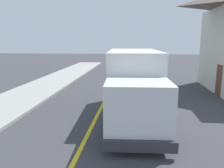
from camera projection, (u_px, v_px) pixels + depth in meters
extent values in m
cube|color=gold|center=(100.00, 109.00, 11.77)|extent=(0.16, 56.00, 0.01)
cube|color=silver|center=(133.00, 76.00, 10.97)|extent=(2.65, 5.12, 2.60)
cube|color=silver|center=(138.00, 105.00, 7.64)|extent=(2.38, 2.11, 1.70)
cube|color=#1E2D3D|center=(140.00, 102.00, 6.68)|extent=(2.04, 0.18, 0.75)
cube|color=#2D2D33|center=(139.00, 146.00, 6.78)|extent=(2.41, 0.32, 0.36)
cylinder|color=black|center=(165.00, 128.00, 7.97)|extent=(0.35, 1.01, 1.00)
cylinder|color=black|center=(109.00, 127.00, 8.07)|extent=(0.35, 1.01, 1.00)
cylinder|color=black|center=(150.00, 97.00, 12.42)|extent=(0.35, 1.01, 1.00)
cylinder|color=black|center=(114.00, 96.00, 12.53)|extent=(0.35, 1.01, 1.00)
cube|color=silver|center=(143.00, 80.00, 17.11)|extent=(1.96, 4.46, 0.76)
cube|color=#1E2D3D|center=(143.00, 71.00, 17.12)|extent=(1.65, 1.86, 0.64)
cylinder|color=black|center=(155.00, 87.00, 15.75)|extent=(0.24, 0.65, 0.64)
cylinder|color=black|center=(133.00, 87.00, 15.85)|extent=(0.24, 0.65, 0.64)
cylinder|color=black|center=(151.00, 81.00, 18.50)|extent=(0.24, 0.65, 0.64)
cylinder|color=black|center=(132.00, 80.00, 18.61)|extent=(0.24, 0.65, 0.64)
cube|color=#4C564C|center=(134.00, 69.00, 23.74)|extent=(2.00, 4.48, 0.76)
cube|color=#1E2D3D|center=(134.00, 62.00, 23.75)|extent=(1.67, 1.87, 0.64)
cylinder|color=black|center=(142.00, 74.00, 22.39)|extent=(0.25, 0.65, 0.64)
cylinder|color=black|center=(127.00, 73.00, 22.48)|extent=(0.25, 0.65, 0.64)
cylinder|color=black|center=(140.00, 70.00, 25.14)|extent=(0.25, 0.65, 0.64)
cylinder|color=black|center=(127.00, 70.00, 25.23)|extent=(0.25, 0.65, 0.64)
cube|color=brown|center=(219.00, 80.00, 14.59)|extent=(0.10, 1.00, 2.10)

